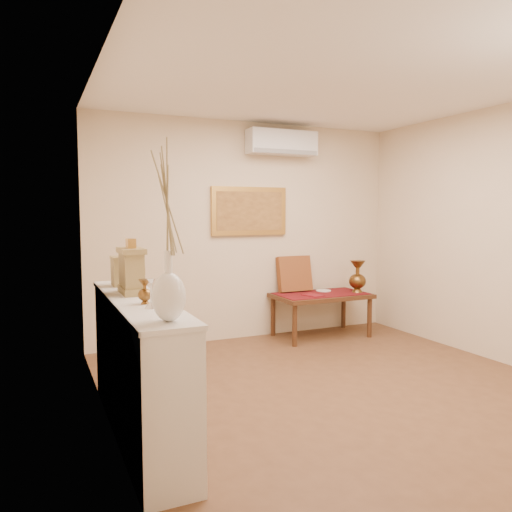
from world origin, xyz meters
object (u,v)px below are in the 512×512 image
display_ledge (138,366)px  mantel_clock (132,270)px  brass_urn_tall (358,273)px  wooden_chest (122,271)px  white_vase (168,232)px  low_table (321,299)px

display_ledge → mantel_clock: size_ratio=4.93×
brass_urn_tall → display_ledge: bearing=-150.7°
brass_urn_tall → wooden_chest: size_ratio=2.04×
white_vase → wooden_chest: (-0.01, 1.49, -0.37)m
display_ledge → low_table: bearing=35.1°
brass_urn_tall → wooden_chest: bearing=-160.7°
wooden_chest → brass_urn_tall: bearing=19.3°
white_vase → mantel_clock: white_vase is taller
display_ledge → mantel_clock: 0.70m
mantel_clock → low_table: bearing=31.7°
display_ledge → low_table: size_ratio=1.68×
display_ledge → mantel_clock: mantel_clock is taller
display_ledge → mantel_clock: (0.01, 0.24, 0.66)m
display_ledge → low_table: (2.67, 1.88, -0.01)m
white_vase → mantel_clock: size_ratio=2.43×
white_vase → mantel_clock: 1.11m
brass_urn_tall → display_ledge: size_ratio=0.25×
mantel_clock → wooden_chest: mantel_clock is taller
brass_urn_tall → wooden_chest: 3.34m
white_vase → brass_urn_tall: (3.13, 2.59, -0.67)m
white_vase → low_table: white_vase is taller
mantel_clock → wooden_chest: bearing=90.5°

